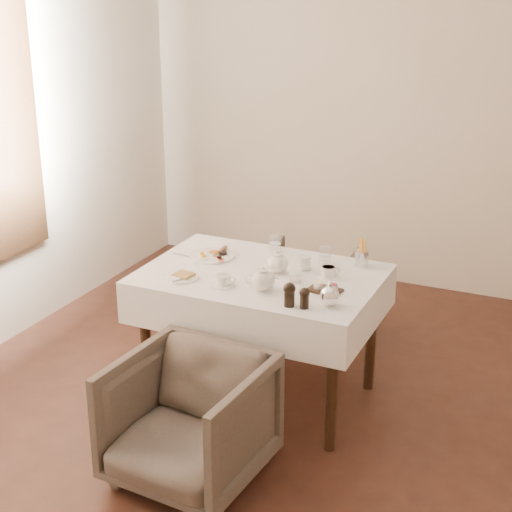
{
  "coord_description": "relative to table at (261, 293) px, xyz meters",
  "views": [
    {
      "loc": [
        1.18,
        -3.12,
        2.33
      ],
      "look_at": [
        -0.5,
        0.56,
        0.82
      ],
      "focal_mm": 55.0,
      "sensor_mm": 36.0,
      "label": 1
    }
  ],
  "objects": [
    {
      "name": "table",
      "position": [
        0.0,
        0.0,
        0.0
      ],
      "size": [
        1.28,
        0.88,
        0.75
      ],
      "color": "black",
      "rests_on": "ground"
    },
    {
      "name": "armchair_near",
      "position": [
        0.01,
        -0.84,
        -0.33
      ],
      "size": [
        0.71,
        0.73,
        0.62
      ],
      "primitive_type": "imported",
      "rotation": [
        0.0,
        0.0,
        -0.08
      ],
      "color": "#473E34",
      "rests_on": "ground"
    },
    {
      "name": "armchair_far",
      "position": [
        -0.07,
        0.89,
        -0.35
      ],
      "size": [
        0.64,
        0.66,
        0.58
      ],
      "primitive_type": "imported",
      "rotation": [
        0.0,
        0.0,
        3.18
      ],
      "color": "#473E34",
      "rests_on": "ground"
    },
    {
      "name": "breakfast_plate",
      "position": [
        -0.36,
        0.12,
        0.13
      ],
      "size": [
        0.26,
        0.26,
        0.03
      ],
      "rotation": [
        0.0,
        0.0,
        -0.31
      ],
      "color": "white",
      "rests_on": "table"
    },
    {
      "name": "side_plate",
      "position": [
        -0.37,
        -0.25,
        0.13
      ],
      "size": [
        0.21,
        0.19,
        0.02
      ],
      "rotation": [
        0.0,
        0.0,
        -0.34
      ],
      "color": "white",
      "rests_on": "table"
    },
    {
      "name": "teapot_centre",
      "position": [
        0.08,
        0.04,
        0.18
      ],
      "size": [
        0.17,
        0.14,
        0.13
      ],
      "primitive_type": null,
      "rotation": [
        0.0,
        0.0,
        -0.1
      ],
      "color": "white",
      "rests_on": "table"
    },
    {
      "name": "teapot_front",
      "position": [
        0.11,
        -0.22,
        0.18
      ],
      "size": [
        0.21,
        0.19,
        0.14
      ],
      "primitive_type": null,
      "rotation": [
        0.0,
        0.0,
        0.41
      ],
      "color": "white",
      "rests_on": "table"
    },
    {
      "name": "creamer",
      "position": [
        0.2,
        0.15,
        0.16
      ],
      "size": [
        0.07,
        0.07,
        0.08
      ],
      "primitive_type": "cylinder",
      "rotation": [
        0.0,
        0.0,
        -0.15
      ],
      "color": "white",
      "rests_on": "table"
    },
    {
      "name": "teacup_near",
      "position": [
        -0.1,
        -0.24,
        0.14
      ],
      "size": [
        0.12,
        0.12,
        0.06
      ],
      "rotation": [
        0.0,
        0.0,
        0.17
      ],
      "color": "white",
      "rests_on": "table"
    },
    {
      "name": "teacup_far",
      "position": [
        0.35,
        0.1,
        0.14
      ],
      "size": [
        0.12,
        0.12,
        0.06
      ],
      "rotation": [
        0.0,
        0.0,
        0.4
      ],
      "color": "white",
      "rests_on": "table"
    },
    {
      "name": "glass_left",
      "position": [
        -0.06,
        0.34,
        0.17
      ],
      "size": [
        0.09,
        0.09,
        0.1
      ],
      "primitive_type": "cylinder",
      "rotation": [
        0.0,
        0.0,
        -0.26
      ],
      "color": "silver",
      "rests_on": "table"
    },
    {
      "name": "glass_mid",
      "position": [
        0.22,
        -0.04,
        0.16
      ],
      "size": [
        0.07,
        0.07,
        0.09
      ],
      "primitive_type": "cylinder",
      "rotation": [
        0.0,
        0.0,
        -0.12
      ],
      "color": "silver",
      "rests_on": "table"
    },
    {
      "name": "glass_right",
      "position": [
        0.27,
        0.28,
        0.17
      ],
      "size": [
        0.09,
        0.09,
        0.1
      ],
      "primitive_type": "cylinder",
      "rotation": [
        0.0,
        0.0,
        0.42
      ],
      "color": "silver",
      "rests_on": "table"
    },
    {
      "name": "condiment_board",
      "position": [
        0.4,
        -0.09,
        0.13
      ],
      "size": [
        0.18,
        0.14,
        0.04
      ],
      "rotation": [
        0.0,
        0.0,
        -0.16
      ],
      "color": "black",
      "rests_on": "table"
    },
    {
      "name": "pepper_mill_left",
      "position": [
        0.31,
        -0.34,
        0.18
      ],
      "size": [
        0.07,
        0.07,
        0.12
      ],
      "primitive_type": null,
      "rotation": [
        0.0,
        0.0,
        -0.11
      ],
      "color": "black",
      "rests_on": "table"
    },
    {
      "name": "pepper_mill_right",
      "position": [
        0.38,
        -0.33,
        0.17
      ],
      "size": [
        0.07,
        0.07,
        0.11
      ],
      "primitive_type": null,
      "rotation": [
        0.0,
        0.0,
        0.36
      ],
      "color": "black",
      "rests_on": "table"
    },
    {
      "name": "silver_pot",
      "position": [
        0.48,
        -0.25,
        0.18
      ],
      "size": [
        0.14,
        0.13,
        0.13
      ],
      "primitive_type": null,
      "rotation": [
        0.0,
        0.0,
        -0.34
      ],
      "color": "white",
      "rests_on": "table"
    },
    {
      "name": "fries_cup",
      "position": [
        0.46,
        0.33,
        0.19
      ],
      "size": [
        0.08,
        0.08,
        0.16
      ],
      "rotation": [
        0.0,
        0.0,
        -0.15
      ],
      "color": "silver",
      "rests_on": "table"
    },
    {
      "name": "cutlery_fork",
      "position": [
        -0.51,
        0.06,
        0.12
      ],
      "size": [
        0.17,
        0.03,
        0.0
      ],
      "primitive_type": "cube",
      "rotation": [
        0.0,
        0.0,
        1.45
      ],
      "color": "silver",
      "rests_on": "table"
    },
    {
      "name": "cutlery_knife",
      "position": [
        -0.5,
        0.05,
        0.12
      ],
      "size": [
        0.18,
        0.04,
        0.0
      ],
      "primitive_type": "cube",
      "rotation": [
        0.0,
        0.0,
        1.42
      ],
      "color": "silver",
      "rests_on": "table"
    }
  ]
}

